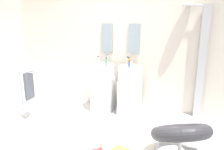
{
  "coord_description": "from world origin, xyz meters",
  "views": [
    {
      "loc": [
        1.19,
        -2.73,
        1.86
      ],
      "look_at": [
        0.15,
        0.55,
        0.95
      ],
      "focal_mm": 35.95,
      "sensor_mm": 36.0,
      "label": 1
    }
  ],
  "objects_px": {
    "shower_column": "(201,61)",
    "pedestal_sink_right": "(130,89)",
    "soap_bottle_green": "(106,62)",
    "soap_bottle_clear": "(98,60)",
    "soap_bottle_blue": "(129,65)",
    "soap_bottle_grey": "(108,59)",
    "coffee_mug": "(102,145)",
    "soap_bottle_white": "(128,61)",
    "towel_rack": "(28,87)",
    "lounge_chair": "(181,136)",
    "magazine_ochre": "(122,150)",
    "pedestal_sink_left": "(103,86)",
    "soap_bottle_amber": "(129,61)"
  },
  "relations": [
    {
      "from": "coffee_mug",
      "to": "soap_bottle_clear",
      "type": "height_order",
      "value": "soap_bottle_clear"
    },
    {
      "from": "soap_bottle_clear",
      "to": "shower_column",
      "type": "bearing_deg",
      "value": 5.02
    },
    {
      "from": "towel_rack",
      "to": "soap_bottle_white",
      "type": "xyz_separation_m",
      "value": [
        1.6,
        0.95,
        0.39
      ]
    },
    {
      "from": "pedestal_sink_left",
      "to": "magazine_ochre",
      "type": "xyz_separation_m",
      "value": [
        0.75,
        -1.31,
        -0.48
      ]
    },
    {
      "from": "magazine_ochre",
      "to": "soap_bottle_green",
      "type": "xyz_separation_m",
      "value": [
        -0.65,
        1.23,
        1.0
      ]
    },
    {
      "from": "pedestal_sink_left",
      "to": "coffee_mug",
      "type": "distance_m",
      "value": 1.48
    },
    {
      "from": "shower_column",
      "to": "pedestal_sink_right",
      "type": "bearing_deg",
      "value": -169.35
    },
    {
      "from": "coffee_mug",
      "to": "soap_bottle_amber",
      "type": "height_order",
      "value": "soap_bottle_amber"
    },
    {
      "from": "soap_bottle_grey",
      "to": "soap_bottle_clear",
      "type": "relative_size",
      "value": 1.29
    },
    {
      "from": "pedestal_sink_left",
      "to": "soap_bottle_amber",
      "type": "xyz_separation_m",
      "value": [
        0.49,
        0.11,
        0.51
      ]
    },
    {
      "from": "towel_rack",
      "to": "soap_bottle_clear",
      "type": "xyz_separation_m",
      "value": [
        1.01,
        0.89,
        0.38
      ]
    },
    {
      "from": "towel_rack",
      "to": "soap_bottle_green",
      "type": "xyz_separation_m",
      "value": [
        1.24,
        0.74,
        0.39
      ]
    },
    {
      "from": "soap_bottle_grey",
      "to": "soap_bottle_green",
      "type": "bearing_deg",
      "value": -77.52
    },
    {
      "from": "pedestal_sink_left",
      "to": "magazine_ochre",
      "type": "height_order",
      "value": "pedestal_sink_left"
    },
    {
      "from": "shower_column",
      "to": "lounge_chair",
      "type": "height_order",
      "value": "shower_column"
    },
    {
      "from": "soap_bottle_green",
      "to": "soap_bottle_amber",
      "type": "bearing_deg",
      "value": 26.77
    },
    {
      "from": "soap_bottle_blue",
      "to": "soap_bottle_clear",
      "type": "xyz_separation_m",
      "value": [
        -0.67,
        0.18,
        0.01
      ]
    },
    {
      "from": "lounge_chair",
      "to": "pedestal_sink_left",
      "type": "bearing_deg",
      "value": 140.48
    },
    {
      "from": "shower_column",
      "to": "soap_bottle_green",
      "type": "xyz_separation_m",
      "value": [
        -1.69,
        -0.32,
        -0.06
      ]
    },
    {
      "from": "soap_bottle_green",
      "to": "soap_bottle_clear",
      "type": "bearing_deg",
      "value": 145.68
    },
    {
      "from": "pedestal_sink_left",
      "to": "lounge_chair",
      "type": "bearing_deg",
      "value": -39.52
    },
    {
      "from": "lounge_chair",
      "to": "soap_bottle_green",
      "type": "relative_size",
      "value": 6.38
    },
    {
      "from": "lounge_chair",
      "to": "magazine_ochre",
      "type": "height_order",
      "value": "lounge_chair"
    },
    {
      "from": "towel_rack",
      "to": "coffee_mug",
      "type": "relative_size",
      "value": 8.85
    },
    {
      "from": "soap_bottle_blue",
      "to": "soap_bottle_grey",
      "type": "distance_m",
      "value": 0.56
    },
    {
      "from": "soap_bottle_blue",
      "to": "soap_bottle_amber",
      "type": "xyz_separation_m",
      "value": [
        -0.06,
        0.23,
        0.01
      ]
    },
    {
      "from": "pedestal_sink_left",
      "to": "soap_bottle_green",
      "type": "bearing_deg",
      "value": -39.7
    },
    {
      "from": "pedestal_sink_right",
      "to": "soap_bottle_blue",
      "type": "xyz_separation_m",
      "value": [
        0.0,
        -0.11,
        0.5
      ]
    },
    {
      "from": "towel_rack",
      "to": "pedestal_sink_left",
      "type": "bearing_deg",
      "value": 36.18
    },
    {
      "from": "towel_rack",
      "to": "soap_bottle_grey",
      "type": "xyz_separation_m",
      "value": [
        1.19,
        0.96,
        0.4
      ]
    },
    {
      "from": "lounge_chair",
      "to": "towel_rack",
      "type": "height_order",
      "value": "towel_rack"
    },
    {
      "from": "soap_bottle_green",
      "to": "lounge_chair",
      "type": "bearing_deg",
      "value": -39.5
    },
    {
      "from": "shower_column",
      "to": "towel_rack",
      "type": "distance_m",
      "value": 3.15
    },
    {
      "from": "lounge_chair",
      "to": "coffee_mug",
      "type": "relative_size",
      "value": 9.83
    },
    {
      "from": "soap_bottle_green",
      "to": "shower_column",
      "type": "bearing_deg",
      "value": 10.7
    },
    {
      "from": "pedestal_sink_left",
      "to": "soap_bottle_blue",
      "type": "relative_size",
      "value": 8.05
    },
    {
      "from": "shower_column",
      "to": "soap_bottle_clear",
      "type": "relative_size",
      "value": 14.07
    },
    {
      "from": "soap_bottle_white",
      "to": "soap_bottle_clear",
      "type": "xyz_separation_m",
      "value": [
        -0.58,
        -0.06,
        -0.01
      ]
    },
    {
      "from": "pedestal_sink_left",
      "to": "towel_rack",
      "type": "distance_m",
      "value": 1.41
    },
    {
      "from": "soap_bottle_white",
      "to": "soap_bottle_amber",
      "type": "bearing_deg",
      "value": -23.38
    },
    {
      "from": "towel_rack",
      "to": "soap_bottle_green",
      "type": "height_order",
      "value": "soap_bottle_green"
    },
    {
      "from": "coffee_mug",
      "to": "soap_bottle_blue",
      "type": "distance_m",
      "value": 1.54
    },
    {
      "from": "coffee_mug",
      "to": "soap_bottle_blue",
      "type": "relative_size",
      "value": 0.83
    },
    {
      "from": "soap_bottle_blue",
      "to": "soap_bottle_grey",
      "type": "xyz_separation_m",
      "value": [
        -0.5,
        0.25,
        0.03
      ]
    },
    {
      "from": "coffee_mug",
      "to": "soap_bottle_white",
      "type": "height_order",
      "value": "soap_bottle_white"
    },
    {
      "from": "pedestal_sink_left",
      "to": "towel_rack",
      "type": "xyz_separation_m",
      "value": [
        -1.13,
        -0.83,
        0.13
      ]
    },
    {
      "from": "pedestal_sink_right",
      "to": "towel_rack",
      "type": "bearing_deg",
      "value": -153.8
    },
    {
      "from": "coffee_mug",
      "to": "soap_bottle_green",
      "type": "distance_m",
      "value": 1.61
    },
    {
      "from": "pedestal_sink_left",
      "to": "soap_bottle_clear",
      "type": "distance_m",
      "value": 0.53
    },
    {
      "from": "pedestal_sink_right",
      "to": "coffee_mug",
      "type": "xyz_separation_m",
      "value": [
        -0.08,
        -1.33,
        -0.43
      ]
    }
  ]
}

